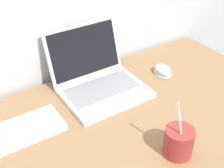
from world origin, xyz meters
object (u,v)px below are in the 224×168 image
object	(u,v)px
drink_cup	(179,141)
external_keyboard	(10,136)
laptop	(97,78)
computer_mouse	(163,70)

from	to	relation	value
drink_cup	external_keyboard	xyz separation A→B (m)	(-0.42, 0.35, -0.04)
laptop	drink_cup	bearing A→B (deg)	-86.06
computer_mouse	external_keyboard	size ratio (longest dim) A/B	0.25
external_keyboard	computer_mouse	bearing A→B (deg)	2.31
laptop	computer_mouse	bearing A→B (deg)	-11.96
drink_cup	external_keyboard	distance (m)	0.55
computer_mouse	external_keyboard	world-z (taller)	computer_mouse
laptop	drink_cup	world-z (taller)	laptop
computer_mouse	external_keyboard	bearing A→B (deg)	-177.69
drink_cup	external_keyboard	bearing A→B (deg)	140.26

